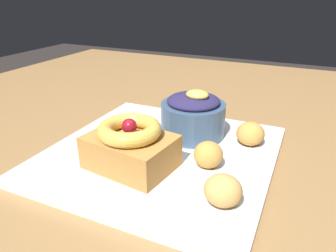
# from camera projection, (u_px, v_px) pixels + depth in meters

# --- Properties ---
(dining_table) EXTENTS (1.23, 0.91, 0.73)m
(dining_table) POSITION_uv_depth(u_px,v_px,m) (208.00, 160.00, 0.64)
(dining_table) COLOR olive
(dining_table) RESTS_ON ground_plane
(front_plate) EXTENTS (0.29, 0.29, 0.01)m
(front_plate) POSITION_uv_depth(u_px,v_px,m) (162.00, 154.00, 0.44)
(front_plate) COLOR white
(front_plate) RESTS_ON dining_table
(cake_slice) EXTENTS (0.11, 0.09, 0.06)m
(cake_slice) POSITION_uv_depth(u_px,v_px,m) (130.00, 146.00, 0.39)
(cake_slice) COLOR #B77F3D
(cake_slice) RESTS_ON front_plate
(berry_ramekin) EXTENTS (0.09, 0.09, 0.07)m
(berry_ramekin) POSITION_uv_depth(u_px,v_px,m) (193.00, 115.00, 0.47)
(berry_ramekin) COLOR #3D5675
(berry_ramekin) RESTS_ON front_plate
(fritter_front) EXTENTS (0.04, 0.04, 0.03)m
(fritter_front) POSITION_uv_depth(u_px,v_px,m) (223.00, 190.00, 0.32)
(fritter_front) COLOR tan
(fritter_front) RESTS_ON front_plate
(fritter_middle) EXTENTS (0.04, 0.04, 0.03)m
(fritter_middle) POSITION_uv_depth(u_px,v_px,m) (208.00, 155.00, 0.39)
(fritter_middle) COLOR gold
(fritter_middle) RESTS_ON front_plate
(fritter_back) EXTENTS (0.04, 0.04, 0.03)m
(fritter_back) POSITION_uv_depth(u_px,v_px,m) (250.00, 134.00, 0.45)
(fritter_back) COLOR gold
(fritter_back) RESTS_ON front_plate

